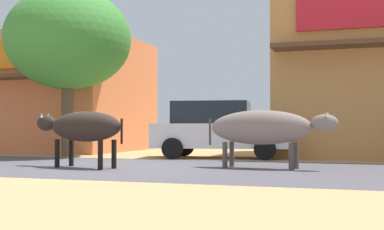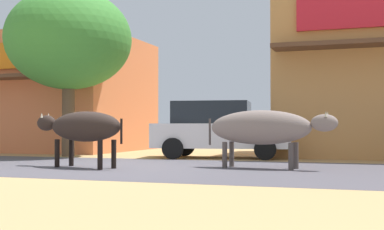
{
  "view_description": "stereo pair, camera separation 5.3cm",
  "coord_description": "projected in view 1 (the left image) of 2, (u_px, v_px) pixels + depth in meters",
  "views": [
    {
      "loc": [
        5.7,
        -10.73,
        0.9
      ],
      "look_at": [
        1.67,
        1.36,
        1.19
      ],
      "focal_mm": 49.15,
      "sensor_mm": 36.0,
      "label": 1
    },
    {
      "loc": [
        5.75,
        -10.72,
        0.9
      ],
      "look_at": [
        1.67,
        1.36,
        1.19
      ],
      "focal_mm": 49.15,
      "sensor_mm": 36.0,
      "label": 2
    }
  ],
  "objects": [
    {
      "name": "parked_hatchback_car",
      "position": [
        219.0,
        129.0,
        15.3
      ],
      "size": [
        4.14,
        2.31,
        1.64
      ],
      "color": "silver",
      "rests_on": "ground"
    },
    {
      "name": "cow_far_dark",
      "position": [
        263.0,
        128.0,
        11.37
      ],
      "size": [
        2.87,
        0.86,
        1.27
      ],
      "color": "gray",
      "rests_on": "ground"
    },
    {
      "name": "ground",
      "position": [
        104.0,
        166.0,
        11.96
      ],
      "size": [
        80.0,
        80.0,
        0.0
      ],
      "primitive_type": "plane",
      "color": "tan"
    },
    {
      "name": "cow_near_brown",
      "position": [
        83.0,
        127.0,
        11.58
      ],
      "size": [
        2.55,
        1.09,
        1.24
      ],
      "color": "#2C211D",
      "rests_on": "ground"
    },
    {
      "name": "roadside_tree",
      "position": [
        68.0,
        40.0,
        16.16
      ],
      "size": [
        3.87,
        3.87,
        5.15
      ],
      "color": "brown",
      "rests_on": "ground"
    },
    {
      "name": "asphalt_road",
      "position": [
        104.0,
        166.0,
        11.96
      ],
      "size": [
        72.0,
        5.74,
        0.0
      ],
      "primitive_type": "cube",
      "color": "#524E56",
      "rests_on": "ground"
    },
    {
      "name": "storefront_left_cafe",
      "position": [
        36.0,
        96.0,
        20.71
      ],
      "size": [
        8.08,
        6.39,
        4.27
      ],
      "color": "#DE7949",
      "rests_on": "ground"
    }
  ]
}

